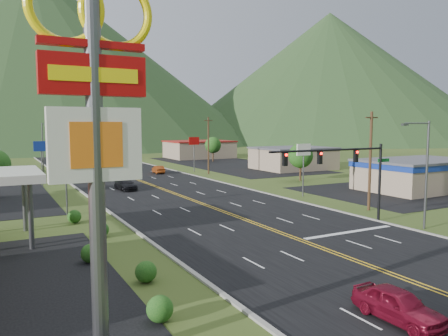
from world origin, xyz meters
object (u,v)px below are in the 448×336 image
traffic_signal (347,164)px  car_red_far (158,170)px  streetlight_east (424,167)px  streetlight_west (45,144)px  car_dark_mid (126,185)px  car_red_near (398,306)px  pylon_sign (94,107)px

traffic_signal → car_red_far: (-0.50, 46.01, -4.65)m
streetlight_east → streetlight_west: (-22.86, 60.00, 0.00)m
traffic_signal → streetlight_east: streetlight_east is taller
car_dark_mid → car_red_far: (10.57, 16.70, -0.02)m
car_red_near → car_red_far: 61.89m
streetlight_east → streetlight_west: size_ratio=1.00×
traffic_signal → streetlight_west: bearing=108.0°
car_dark_mid → car_red_far: car_dark_mid is taller
streetlight_east → car_red_near: size_ratio=2.09×
traffic_signal → car_red_near: bearing=-126.8°
traffic_signal → car_dark_mid: (-11.07, 29.32, -4.62)m
car_red_far → pylon_sign: bearing=73.8°
traffic_signal → car_dark_mid: 31.67m
car_red_far → streetlight_east: bearing=101.3°
car_red_far → traffic_signal: bearing=96.0°
streetlight_west → car_red_far: bearing=-29.5°
pylon_sign → streetlight_west: size_ratio=1.56×
pylon_sign → car_red_far: pylon_sign is taller
pylon_sign → car_dark_mid: size_ratio=2.87×
streetlight_west → car_red_near: 71.43m
pylon_sign → car_dark_mid: pylon_sign is taller
pylon_sign → streetlight_east: pylon_sign is taller
traffic_signal → streetlight_east: size_ratio=1.46×
traffic_signal → car_red_far: size_ratio=3.16×
pylon_sign → streetlight_west: bearing=85.5°
pylon_sign → car_red_near: pylon_sign is taller
streetlight_west → car_red_far: size_ratio=2.17×
pylon_sign → traffic_signal: (23.48, 12.00, -3.97)m
streetlight_east → car_red_near: streetlight_east is taller
pylon_sign → car_red_far: (22.99, 58.01, -8.62)m
pylon_sign → car_red_near: bearing=-13.5°
traffic_signal → pylon_sign: bearing=-152.9°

